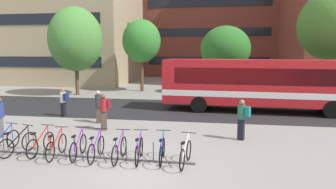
{
  "coord_description": "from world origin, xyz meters",
  "views": [
    {
      "loc": [
        2.53,
        -9.55,
        3.77
      ],
      "look_at": [
        0.17,
        4.9,
        1.71
      ],
      "focal_mm": 33.74,
      "sensor_mm": 36.0,
      "label": 1
    }
  ],
  "objects_px": {
    "parked_bicycle_white_9": "(186,154)",
    "commuter_navy_pack_0": "(63,100)",
    "parked_bicycle_purple_6": "(119,150)",
    "street_tree_0": "(335,26)",
    "parked_bicycle_purple_5": "(96,149)",
    "commuter_grey_pack_4": "(0,114)",
    "city_bus": "(263,83)",
    "parked_bicycle_red_2": "(41,144)",
    "commuter_teal_pack_2": "(242,117)",
    "street_tree_2": "(142,41)",
    "commuter_maroon_pack_3": "(104,109)",
    "parked_bicycle_purple_7": "(139,150)",
    "parked_bicycle_blue_0": "(3,142)",
    "commuter_teal_pack_1": "(99,104)",
    "street_tree_1": "(75,39)",
    "parked_bicycle_purple_4": "(78,147)",
    "parked_bicycle_blue_8": "(162,151)",
    "street_tree_3": "(225,49)",
    "parked_bicycle_red_3": "(57,147)",
    "parked_bicycle_black_1": "(18,144)"
  },
  "relations": [
    {
      "from": "parked_bicycle_blue_8",
      "to": "parked_bicycle_blue_0",
      "type": "bearing_deg",
      "value": 83.91
    },
    {
      "from": "commuter_teal_pack_1",
      "to": "parked_bicycle_purple_7",
      "type": "bearing_deg",
      "value": 98.05
    },
    {
      "from": "commuter_navy_pack_0",
      "to": "parked_bicycle_blue_0",
      "type": "bearing_deg",
      "value": 117.84
    },
    {
      "from": "city_bus",
      "to": "parked_bicycle_red_2",
      "type": "height_order",
      "value": "city_bus"
    },
    {
      "from": "parked_bicycle_blue_0",
      "to": "city_bus",
      "type": "bearing_deg",
      "value": -42.37
    },
    {
      "from": "parked_bicycle_red_3",
      "to": "parked_bicycle_purple_6",
      "type": "distance_m",
      "value": 2.32
    },
    {
      "from": "street_tree_1",
      "to": "street_tree_3",
      "type": "bearing_deg",
      "value": 11.79
    },
    {
      "from": "parked_bicycle_black_1",
      "to": "street_tree_1",
      "type": "bearing_deg",
      "value": 32.72
    },
    {
      "from": "parked_bicycle_red_2",
      "to": "commuter_navy_pack_0",
      "type": "bearing_deg",
      "value": 22.88
    },
    {
      "from": "commuter_teal_pack_2",
      "to": "street_tree_2",
      "type": "xyz_separation_m",
      "value": [
        -8.06,
        15.06,
        3.59
      ]
    },
    {
      "from": "parked_bicycle_black_1",
      "to": "parked_bicycle_red_2",
      "type": "bearing_deg",
      "value": -65.78
    },
    {
      "from": "parked_bicycle_purple_7",
      "to": "commuter_teal_pack_2",
      "type": "height_order",
      "value": "commuter_teal_pack_2"
    },
    {
      "from": "parked_bicycle_black_1",
      "to": "parked_bicycle_red_3",
      "type": "bearing_deg",
      "value": -77.08
    },
    {
      "from": "commuter_navy_pack_0",
      "to": "commuter_maroon_pack_3",
      "type": "distance_m",
      "value": 4.35
    },
    {
      "from": "parked_bicycle_purple_5",
      "to": "parked_bicycle_blue_8",
      "type": "height_order",
      "value": "same"
    },
    {
      "from": "parked_bicycle_red_2",
      "to": "commuter_maroon_pack_3",
      "type": "height_order",
      "value": "commuter_maroon_pack_3"
    },
    {
      "from": "city_bus",
      "to": "commuter_teal_pack_2",
      "type": "height_order",
      "value": "city_bus"
    },
    {
      "from": "commuter_grey_pack_4",
      "to": "street_tree_0",
      "type": "bearing_deg",
      "value": 90.15
    },
    {
      "from": "commuter_navy_pack_0",
      "to": "parked_bicycle_purple_6",
      "type": "bearing_deg",
      "value": 149.89
    },
    {
      "from": "commuter_maroon_pack_3",
      "to": "commuter_grey_pack_4",
      "type": "height_order",
      "value": "same"
    },
    {
      "from": "commuter_navy_pack_0",
      "to": "commuter_teal_pack_2",
      "type": "bearing_deg",
      "value": -178.42
    },
    {
      "from": "parked_bicycle_red_2",
      "to": "street_tree_2",
      "type": "relative_size",
      "value": 0.26
    },
    {
      "from": "commuter_grey_pack_4",
      "to": "parked_bicycle_blue_8",
      "type": "bearing_deg",
      "value": 39.91
    },
    {
      "from": "street_tree_0",
      "to": "street_tree_3",
      "type": "xyz_separation_m",
      "value": [
        -7.6,
        3.1,
        -1.62
      ]
    },
    {
      "from": "parked_bicycle_blue_8",
      "to": "commuter_navy_pack_0",
      "type": "distance_m",
      "value": 9.47
    },
    {
      "from": "parked_bicycle_white_9",
      "to": "commuter_navy_pack_0",
      "type": "bearing_deg",
      "value": 55.6
    },
    {
      "from": "parked_bicycle_purple_5",
      "to": "commuter_grey_pack_4",
      "type": "height_order",
      "value": "commuter_grey_pack_4"
    },
    {
      "from": "parked_bicycle_white_9",
      "to": "commuter_grey_pack_4",
      "type": "bearing_deg",
      "value": 81.65
    },
    {
      "from": "parked_bicycle_purple_7",
      "to": "street_tree_2",
      "type": "bearing_deg",
      "value": 7.46
    },
    {
      "from": "commuter_grey_pack_4",
      "to": "commuter_teal_pack_2",
      "type": "bearing_deg",
      "value": 61.09
    },
    {
      "from": "commuter_teal_pack_1",
      "to": "commuter_teal_pack_2",
      "type": "bearing_deg",
      "value": 138.54
    },
    {
      "from": "city_bus",
      "to": "parked_bicycle_white_9",
      "type": "distance_m",
      "value": 10.67
    },
    {
      "from": "parked_bicycle_white_9",
      "to": "commuter_navy_pack_0",
      "type": "relative_size",
      "value": 1.05
    },
    {
      "from": "parked_bicycle_blue_0",
      "to": "parked_bicycle_purple_5",
      "type": "distance_m",
      "value": 3.78
    },
    {
      "from": "parked_bicycle_blue_0",
      "to": "parked_bicycle_purple_5",
      "type": "bearing_deg",
      "value": -88.26
    },
    {
      "from": "parked_bicycle_purple_6",
      "to": "street_tree_0",
      "type": "xyz_separation_m",
      "value": [
        11.39,
        14.55,
        5.13
      ]
    },
    {
      "from": "parked_bicycle_purple_4",
      "to": "street_tree_2",
      "type": "xyz_separation_m",
      "value": [
        -2.22,
        18.25,
        4.2
      ]
    },
    {
      "from": "parked_bicycle_purple_7",
      "to": "commuter_maroon_pack_3",
      "type": "relative_size",
      "value": 0.99
    },
    {
      "from": "parked_bicycle_purple_4",
      "to": "street_tree_2",
      "type": "relative_size",
      "value": 0.26
    },
    {
      "from": "street_tree_1",
      "to": "street_tree_3",
      "type": "xyz_separation_m",
      "value": [
        12.39,
        2.59,
        -0.78
      ]
    },
    {
      "from": "street_tree_0",
      "to": "street_tree_2",
      "type": "relative_size",
      "value": 1.23
    },
    {
      "from": "parked_bicycle_purple_7",
      "to": "parked_bicycle_blue_8",
      "type": "height_order",
      "value": "same"
    },
    {
      "from": "parked_bicycle_blue_0",
      "to": "parked_bicycle_red_2",
      "type": "relative_size",
      "value": 1.0
    },
    {
      "from": "street_tree_2",
      "to": "commuter_grey_pack_4",
      "type": "bearing_deg",
      "value": -98.17
    },
    {
      "from": "parked_bicycle_red_3",
      "to": "street_tree_1",
      "type": "height_order",
      "value": "street_tree_1"
    },
    {
      "from": "street_tree_0",
      "to": "commuter_navy_pack_0",
      "type": "bearing_deg",
      "value": -154.65
    },
    {
      "from": "parked_bicycle_red_2",
      "to": "commuter_navy_pack_0",
      "type": "relative_size",
      "value": 1.05
    },
    {
      "from": "street_tree_2",
      "to": "street_tree_3",
      "type": "height_order",
      "value": "street_tree_2"
    },
    {
      "from": "street_tree_0",
      "to": "street_tree_1",
      "type": "relative_size",
      "value": 1.1
    },
    {
      "from": "parked_bicycle_blue_0",
      "to": "parked_bicycle_red_3",
      "type": "height_order",
      "value": "same"
    }
  ]
}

